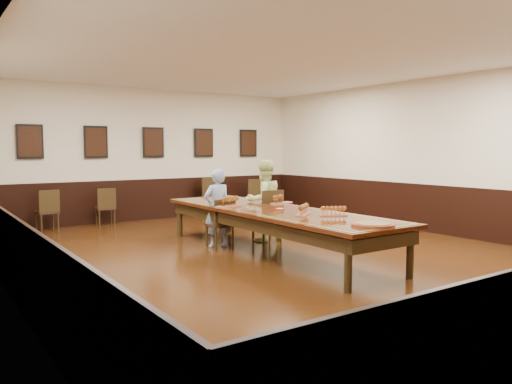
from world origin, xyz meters
TOP-DOWN VIEW (x-y plane):
  - floor at (0.00, 0.00)m, footprint 8.00×10.00m
  - ceiling at (0.00, 0.00)m, footprint 8.00×10.00m
  - wall_back at (0.00, 5.01)m, footprint 8.00×0.02m
  - wall_left at (-4.01, 0.00)m, footprint 0.02×10.00m
  - wall_right at (4.01, 0.00)m, footprint 0.02×10.00m
  - chair_man at (-0.46, 0.96)m, footprint 0.42×0.45m
  - chair_woman at (0.57, 0.96)m, footprint 0.49×0.53m
  - spare_chair_a at (-2.60, 4.53)m, footprint 0.46×0.49m
  - spare_chair_b at (-1.34, 4.60)m, footprint 0.44×0.48m
  - spare_chair_c at (1.41, 4.80)m, footprint 0.51×0.55m
  - spare_chair_d at (2.66, 4.52)m, footprint 0.53×0.56m
  - person_man at (-0.46, 1.05)m, footprint 0.52×0.34m
  - person_woman at (0.57, 1.07)m, footprint 0.80×0.64m
  - pink_phone at (0.60, 0.21)m, footprint 0.10×0.15m
  - wainscoting at (0.00, 0.00)m, footprint 8.00×10.00m
  - conference_table at (0.00, 0.00)m, footprint 1.40×5.00m
  - posters at (0.00, 4.94)m, footprint 6.14×0.04m
  - flight_a at (-0.46, 0.66)m, footprint 0.53×0.28m
  - flight_b at (0.56, 0.55)m, footprint 0.47×0.22m
  - flight_c at (-0.05, -0.84)m, footprint 0.44×0.37m
  - flight_d at (0.24, -1.19)m, footprint 0.42×0.30m
  - red_plate_grp at (0.05, -0.11)m, footprint 0.18×0.18m
  - carved_platter at (-0.01, -2.19)m, footprint 0.71×0.71m

SIDE VIEW (x-z plane):
  - floor at x=0.00m, z-range -0.02..0.00m
  - spare_chair_b at x=-1.34m, z-range 0.00..0.86m
  - chair_man at x=-0.46m, z-range 0.00..0.87m
  - spare_chair_a at x=-2.60m, z-range 0.00..0.89m
  - spare_chair_d at x=2.66m, z-range 0.00..0.94m
  - chair_woman at x=0.57m, z-range 0.00..0.98m
  - wainscoting at x=0.00m, z-range 0.00..1.00m
  - spare_chair_c at x=1.41m, z-range 0.00..1.02m
  - conference_table at x=0.00m, z-range 0.23..0.99m
  - person_man at x=-0.46m, z-range 0.00..1.39m
  - pink_phone at x=0.60m, z-range 0.75..0.76m
  - red_plate_grp at x=0.05m, z-range 0.75..0.77m
  - person_woman at x=0.57m, z-range 0.00..1.54m
  - carved_platter at x=-0.01m, z-range 0.75..0.79m
  - flight_d at x=0.24m, z-range 0.74..0.90m
  - flight_c at x=-0.05m, z-range 0.74..0.91m
  - flight_b at x=0.56m, z-range 0.74..0.91m
  - flight_a at x=-0.46m, z-range 0.74..0.93m
  - wall_back at x=0.00m, z-range 0.00..3.20m
  - wall_left at x=-4.01m, z-range 0.00..3.20m
  - wall_right at x=4.01m, z-range 0.00..3.20m
  - posters at x=0.00m, z-range 1.53..2.27m
  - ceiling at x=0.00m, z-range 3.20..3.22m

